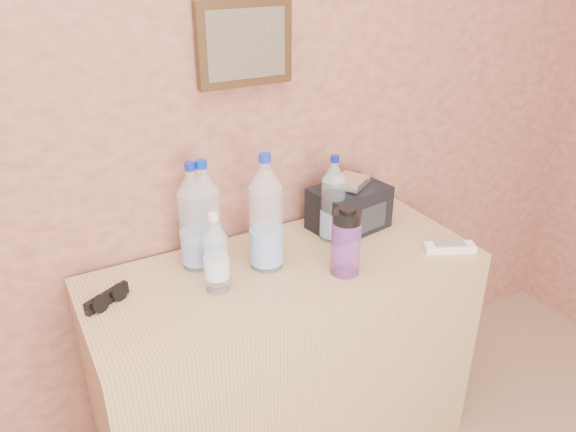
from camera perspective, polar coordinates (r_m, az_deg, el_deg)
The scene contains 12 objects.
picture_frame at distance 1.73m, azimuth -4.41°, elevation 17.07°, with size 0.30×0.03×0.25m, color #382311, non-canonical shape.
dresser at distance 1.97m, azimuth -0.20°, elevation -14.66°, with size 1.23×0.51×0.77m, color #AC7648.
pet_large_a at distance 1.70m, azimuth -9.47°, elevation -0.58°, with size 0.09×0.09×0.34m.
pet_large_b at distance 1.70m, azimuth -8.38°, elevation -0.46°, with size 0.09×0.09×0.34m.
pet_large_c at distance 1.85m, azimuth 4.61°, elevation 1.33°, with size 0.08×0.08×0.29m.
pet_large_d at distance 1.67m, azimuth -2.25°, elevation -0.28°, with size 0.10×0.10×0.37m.
pet_small at distance 1.59m, azimuth -7.32°, elevation -4.17°, with size 0.07×0.07×0.24m.
nalgene_bottle at distance 1.67m, azimuth 5.91°, elevation -2.61°, with size 0.09×0.09×0.21m.
sunglasses at distance 1.65m, azimuth -17.92°, elevation -7.93°, with size 0.14×0.05×0.04m, color black, non-canonical shape.
ac_remote at distance 1.90m, azimuth 16.08°, elevation -3.08°, with size 0.16×0.05×0.02m, color beige.
toiletry_bag at distance 1.94m, azimuth 6.22°, elevation 1.11°, with size 0.25×0.18×0.17m, color black, non-canonical shape.
foil_packet at distance 1.89m, azimuth 6.40°, elevation 3.50°, with size 0.11×0.09×0.02m, color white.
Camera 1 is at (-0.28, 0.42, 1.68)m, focal length 35.00 mm.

